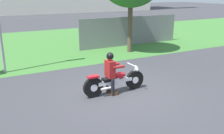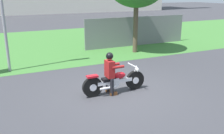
# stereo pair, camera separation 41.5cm
# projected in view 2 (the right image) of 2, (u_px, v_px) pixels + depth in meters

# --- Properties ---
(ground) EXTENTS (120.00, 120.00, 0.00)m
(ground) POSITION_uv_depth(u_px,v_px,m) (118.00, 93.00, 8.36)
(ground) COLOR #38383D
(grass_verge) EXTENTS (60.00, 12.00, 0.01)m
(grass_verge) POSITION_uv_depth(u_px,v_px,m) (55.00, 43.00, 16.55)
(grass_verge) COLOR #3D7533
(grass_verge) RESTS_ON ground
(motorcycle_lead) EXTENTS (2.23, 0.66, 0.89)m
(motorcycle_lead) POSITION_uv_depth(u_px,v_px,m) (115.00, 81.00, 8.23)
(motorcycle_lead) COLOR black
(motorcycle_lead) RESTS_ON ground
(rider_lead) EXTENTS (0.55, 0.48, 1.41)m
(rider_lead) POSITION_uv_depth(u_px,v_px,m) (110.00, 70.00, 8.05)
(rider_lead) COLOR black
(rider_lead) RESTS_ON ground
(fence_segment) EXTENTS (7.00, 0.06, 1.80)m
(fence_segment) POSITION_uv_depth(u_px,v_px,m) (137.00, 31.00, 15.57)
(fence_segment) COLOR slate
(fence_segment) RESTS_ON ground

